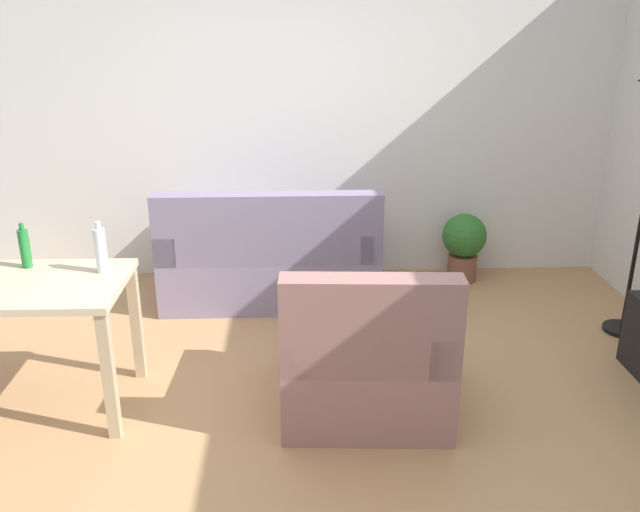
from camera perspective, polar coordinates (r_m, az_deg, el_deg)
ground_plane at (r=3.84m, az=-1.22°, el=-13.38°), size 5.20×4.40×0.02m
wall_rear at (r=5.44m, az=-1.83°, el=12.22°), size 5.20×0.10×2.70m
couch at (r=5.11m, az=-4.28°, el=-0.45°), size 1.64×0.84×0.92m
desk at (r=3.94m, az=-24.90°, el=-3.56°), size 1.20×0.71×0.76m
potted_plant at (r=5.57m, az=12.29°, el=1.15°), size 0.36×0.36×0.57m
armchair at (r=3.69m, az=4.00°, el=-8.85°), size 0.94×0.89×0.92m
bottle_green at (r=4.06m, az=-24.08°, el=0.64°), size 0.06×0.06×0.26m
bottle_clear at (r=3.82m, az=-18.36°, el=0.51°), size 0.06×0.06×0.29m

